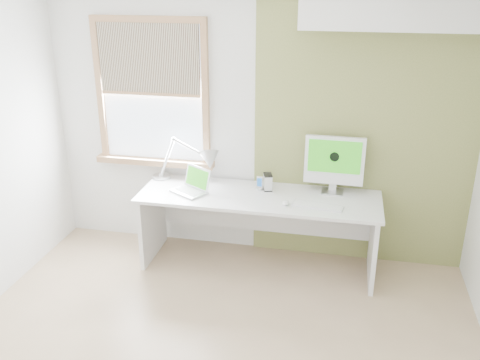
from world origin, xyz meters
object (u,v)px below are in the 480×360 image
(desk_lamp, at_px, (200,161))
(imac, at_px, (334,162))
(desk, at_px, (260,212))
(external_drive, at_px, (268,182))
(laptop, at_px, (193,186))

(desk_lamp, bearing_deg, imac, 2.72)
(desk, relative_size, external_drive, 14.28)
(laptop, relative_size, imac, 0.74)
(desk_lamp, xyz_separation_m, laptop, (-0.02, -0.20, -0.17))
(desk, height_order, desk_lamp, desk_lamp)
(laptop, bearing_deg, imac, 11.43)
(desk, relative_size, imac, 4.08)
(laptop, bearing_deg, desk_lamp, 84.07)
(desk_lamp, relative_size, laptop, 1.90)
(desk, height_order, external_drive, external_drive)
(laptop, distance_m, external_drive, 0.70)
(desk_lamp, height_order, external_drive, desk_lamp)
(external_drive, bearing_deg, imac, 7.05)
(desk, relative_size, desk_lamp, 2.91)
(desk_lamp, relative_size, external_drive, 4.90)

